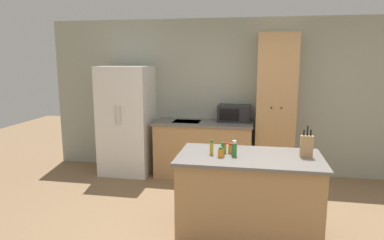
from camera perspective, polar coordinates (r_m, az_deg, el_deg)
ground_plane at (r=3.98m, az=9.85°, el=-19.17°), size 14.00×14.00×0.00m
wall_back at (r=5.84m, az=10.56°, el=3.73°), size 7.20×0.06×2.60m
refrigerator at (r=5.91m, az=-10.80°, el=-0.03°), size 0.83×0.74×1.82m
back_counter at (r=5.72m, az=1.93°, el=-4.81°), size 1.61×0.67×0.92m
pantry_cabinet at (r=5.58m, az=13.72°, el=1.90°), size 0.60×0.55×2.33m
kitchen_island at (r=3.95m, az=9.38°, el=-12.12°), size 1.56×0.87×0.90m
microwave at (r=5.67m, az=6.97°, el=1.12°), size 0.52×0.34×0.27m
knife_block at (r=3.86m, az=18.56°, el=-4.15°), size 0.13×0.06×0.34m
spice_bottle_tall_dark at (r=3.75m, az=5.15°, el=-4.92°), size 0.04×0.04×0.15m
spice_bottle_short_red at (r=3.78m, az=3.27°, el=-4.65°), size 0.04×0.04×0.16m
spice_bottle_amber_oil at (r=3.73m, az=7.05°, el=-4.83°), size 0.06×0.06×0.18m
spice_bottle_green_herb at (r=3.85m, az=5.45°, el=-4.72°), size 0.04×0.04×0.12m
spice_bottle_pale_salt at (r=3.85m, az=6.50°, el=-4.75°), size 0.06×0.06×0.12m
spice_bottle_orange_cap at (r=3.69m, az=4.81°, el=-5.44°), size 0.06×0.06×0.11m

